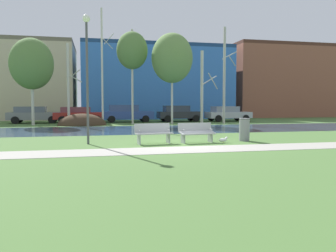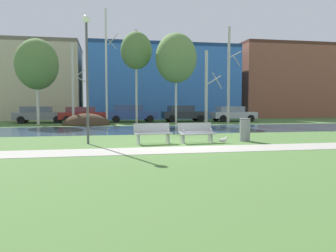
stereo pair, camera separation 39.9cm
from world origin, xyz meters
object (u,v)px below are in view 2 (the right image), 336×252
Objects in this scene: bench_right at (196,132)px; parked_hatch_third_blue at (131,113)px; bench_left at (153,133)px; seagull at (223,140)px; parked_van_nearest_grey at (40,114)px; parked_suv_fifth_silver at (232,113)px; streetlamp at (87,59)px; parked_wagon_fourth_dark at (183,113)px; trash_bin at (245,129)px; parked_sedan_second_red at (84,114)px.

bench_right is 0.36× the size of parked_hatch_third_blue.
seagull is at bearing -5.58° from bench_left.
parked_van_nearest_grey is 17.66m from parked_suv_fifth_silver.
parked_van_nearest_grey is at bearing 106.46° from streetlamp.
parked_van_nearest_grey reaches higher than parked_suv_fifth_silver.
seagull is 0.10× the size of parked_van_nearest_grey.
streetlamp is at bearing 172.26° from seagull.
parked_wagon_fourth_dark is at bearing 174.31° from parked_suv_fifth_silver.
parked_hatch_third_blue is at bearing 178.26° from parked_wagon_fourth_dark.
bench_left is 17.52m from parked_wagon_fourth_dark.
parked_van_nearest_grey is at bearing 179.25° from parked_hatch_third_blue.
parked_hatch_third_blue is at bearing 103.02° from trash_bin.
parked_wagon_fourth_dark reaches higher than parked_van_nearest_grey.
bench_left is at bearing -10.14° from streetlamp.
bench_right is 3.73× the size of seagull.
streetlamp is 17.38m from parked_van_nearest_grey.
bench_left is 0.40× the size of parked_wagon_fourth_dark.
seagull is 6.82m from streetlamp.
parked_sedan_second_red is (-6.87, 17.20, 0.62)m from seagull.
parked_hatch_third_blue reaches higher than parked_wagon_fourth_dark.
parked_wagon_fourth_dark is at bearing -1.74° from parked_hatch_third_blue.
bench_left and bench_right have the same top height.
parked_sedan_second_red is at bearing 115.81° from trash_bin.
parked_suv_fifth_silver reaches higher than bench_left.
bench_left is 1.92m from bench_right.
bench_right is 18.14m from parked_suv_fifth_silver.
parked_hatch_third_blue reaches higher than parked_van_nearest_grey.
streetlamp is 1.19× the size of parked_sedan_second_red.
parked_wagon_fourth_dark is (5.34, 16.68, 0.32)m from bench_left.
streetlamp is 1.28× the size of parked_suv_fifth_silver.
streetlamp reaches higher than bench_left.
bench_left is 0.36× the size of parked_sedan_second_red.
bench_left is 18.56m from parked_van_nearest_grey.
seagull is 20.28m from parked_van_nearest_grey.
parked_van_nearest_grey is at bearing 178.87° from parked_wagon_fourth_dark.
parked_sedan_second_red reaches higher than bench_left.
parked_hatch_third_blue is at bearing 88.51° from bench_left.
trash_bin is 2.36× the size of seagull.
seagull is at bearing -112.92° from parked_suv_fifth_silver.
parked_suv_fifth_silver is (5.77, 16.03, 0.22)m from trash_bin.
streetlamp reaches higher than parked_van_nearest_grey.
parked_wagon_fourth_dark reaches higher than parked_suv_fifth_silver.
seagull is 17.14m from parked_wagon_fourth_dark.
parked_suv_fifth_silver is (12.79, 15.72, -2.85)m from streetlamp.
seagull is at bearing -68.22° from parked_sedan_second_red.
parked_sedan_second_red is (-5.73, 16.90, 0.28)m from bench_right.
bench_right is at bearing -6.00° from streetlamp.
parked_hatch_third_blue reaches higher than parked_sedan_second_red.
parked_van_nearest_grey is at bearing 119.34° from bench_right.
streetlamp reaches higher than parked_suv_fifth_silver.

